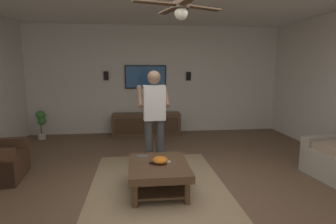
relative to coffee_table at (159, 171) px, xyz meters
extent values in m
plane|color=brown|center=(-0.14, -0.24, -0.30)|extent=(8.84, 8.84, 0.00)
cube|color=silver|center=(3.59, -0.24, 1.07)|extent=(0.10, 6.65, 2.74)
cube|color=#9E8460|center=(0.20, 0.00, -0.29)|extent=(2.65, 1.91, 0.01)
cube|color=#A89E8E|center=(0.49, -2.82, -0.01)|extent=(0.27, 0.85, 0.58)
cube|color=#472D1E|center=(0.99, 2.47, -0.02)|extent=(0.24, 0.81, 0.56)
cube|color=#513823|center=(0.00, 0.00, 0.05)|extent=(1.00, 0.80, 0.10)
cylinder|color=#513823|center=(0.42, -0.32, -0.15)|extent=(0.07, 0.07, 0.30)
cylinder|color=#513823|center=(0.42, 0.32, -0.15)|extent=(0.07, 0.07, 0.30)
cylinder|color=#513823|center=(-0.42, -0.32, -0.15)|extent=(0.07, 0.07, 0.30)
cylinder|color=#513823|center=(-0.42, 0.32, -0.15)|extent=(0.07, 0.07, 0.30)
cube|color=#452F1E|center=(0.00, 0.00, -0.20)|extent=(0.88, 0.68, 0.03)
cube|color=#513823|center=(3.26, 0.04, -0.02)|extent=(0.44, 1.70, 0.55)
cube|color=#412C1C|center=(3.03, 0.04, -0.02)|extent=(0.01, 1.56, 0.39)
cube|color=black|center=(3.50, 0.04, 1.16)|extent=(0.05, 1.05, 0.59)
cube|color=#27528E|center=(3.47, 0.04, 1.16)|extent=(0.01, 0.99, 0.53)
cylinder|color=#3F3F3F|center=(0.97, -0.11, 0.11)|extent=(0.14, 0.14, 0.82)
cylinder|color=#3F3F3F|center=(0.96, 0.09, 0.11)|extent=(0.14, 0.14, 0.82)
cube|color=white|center=(0.97, -0.01, 0.81)|extent=(0.24, 0.37, 0.58)
sphere|color=#997056|center=(0.97, -0.01, 1.23)|extent=(0.22, 0.22, 0.22)
cylinder|color=#997056|center=(1.16, -0.22, 0.90)|extent=(0.48, 0.12, 0.37)
cylinder|color=#997056|center=(1.14, 0.22, 0.90)|extent=(0.48, 0.12, 0.37)
cube|color=white|center=(1.35, 0.01, 0.80)|extent=(0.04, 0.05, 0.16)
cylinder|color=#B7B2A8|center=(3.09, 2.54, -0.22)|extent=(0.18, 0.18, 0.15)
cylinder|color=brown|center=(3.09, 2.54, -0.03)|extent=(0.02, 0.02, 0.24)
sphere|color=#3D7F38|center=(3.14, 2.56, 0.28)|extent=(0.21, 0.21, 0.21)
sphere|color=#3D7F38|center=(3.10, 2.49, 0.28)|extent=(0.13, 0.13, 0.13)
sphere|color=#3D7F38|center=(3.09, 2.51, 0.14)|extent=(0.19, 0.19, 0.19)
ellipsoid|color=orange|center=(0.00, -0.02, 0.15)|extent=(0.21, 0.21, 0.10)
cube|color=white|center=(0.03, -0.09, 0.12)|extent=(0.10, 0.16, 0.02)
cube|color=black|center=(0.01, 0.05, 0.12)|extent=(0.09, 0.16, 0.02)
cube|color=slate|center=(0.29, 0.22, 0.12)|extent=(0.06, 0.15, 0.02)
sphere|color=gold|center=(3.22, -0.01, 0.36)|extent=(0.22, 0.22, 0.22)
cube|color=black|center=(3.51, -1.07, 1.17)|extent=(0.06, 0.12, 0.22)
cube|color=black|center=(3.51, 1.03, 1.19)|extent=(0.06, 0.12, 0.22)
cylinder|color=#4C3828|center=(-0.11, -0.28, 2.14)|extent=(0.20, 0.20, 0.08)
sphere|color=silver|center=(-0.11, -0.28, 2.04)|extent=(0.16, 0.16, 0.16)
cube|color=brown|center=(0.20, -0.18, 2.14)|extent=(0.57, 0.28, 0.02)
cube|color=brown|center=(-0.19, 0.03, 2.14)|extent=(0.26, 0.57, 0.02)
cube|color=brown|center=(0.02, -0.57, 2.14)|extent=(0.34, 0.56, 0.02)
camera|label=1|loc=(-3.55, 0.28, 1.39)|focal=29.25mm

